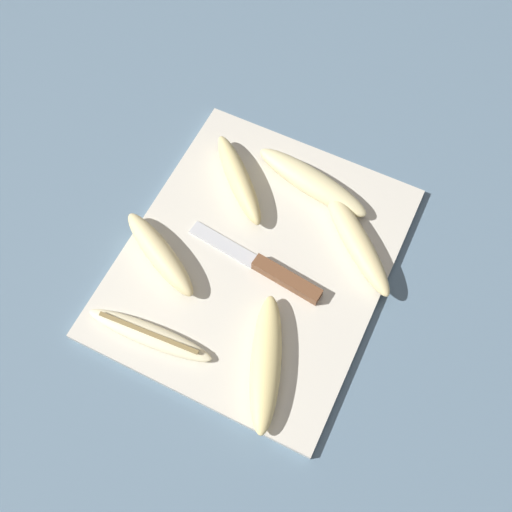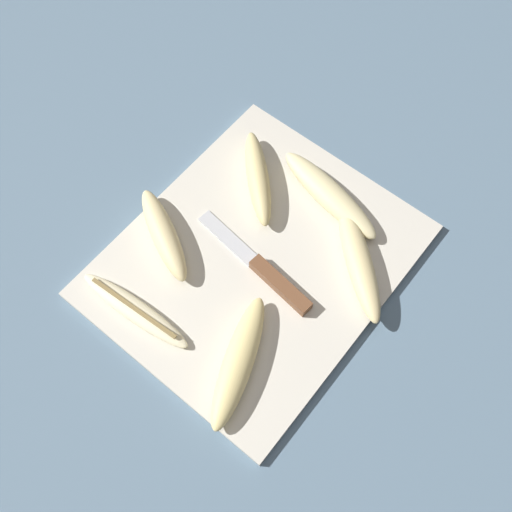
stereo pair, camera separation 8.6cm
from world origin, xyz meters
name	(u,v)px [view 2 (the right image)]	position (x,y,z in m)	size (l,w,h in m)	color
ground_plane	(256,262)	(0.00, 0.00, 0.00)	(4.00, 4.00, 0.00)	slate
cutting_board	(256,261)	(0.00, 0.00, 0.01)	(0.44, 0.37, 0.01)	beige
knife	(272,277)	(-0.01, -0.04, 0.02)	(0.05, 0.22, 0.02)	brown
banana_mellow_near	(359,262)	(0.08, -0.12, 0.03)	(0.15, 0.17, 0.03)	beige
banana_bright_far	(135,310)	(-0.17, 0.08, 0.02)	(0.04, 0.19, 0.02)	beige
banana_spotted_left	(258,178)	(0.10, 0.08, 0.03)	(0.14, 0.15, 0.04)	#DBC684
banana_golden_short	(239,361)	(-0.14, -0.08, 0.03)	(0.19, 0.11, 0.03)	#EDD689
banana_ripe_center	(164,234)	(-0.06, 0.13, 0.03)	(0.11, 0.16, 0.04)	beige
banana_soft_right	(329,195)	(0.15, -0.02, 0.03)	(0.08, 0.20, 0.03)	beige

